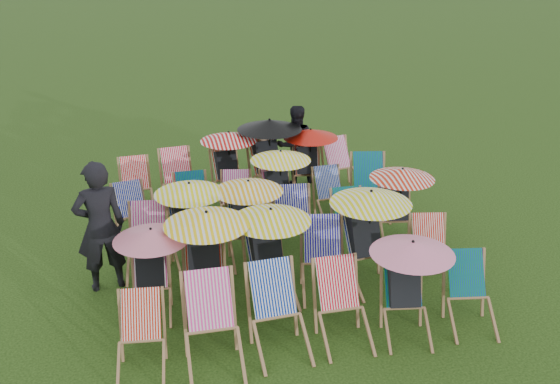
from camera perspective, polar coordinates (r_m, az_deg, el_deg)
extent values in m
plane|color=black|center=(9.71, -0.53, -5.92)|extent=(100.00, 100.00, 0.00)
cube|color=red|center=(7.50, -12.59, -10.87)|extent=(0.48, 0.38, 0.53)
cube|color=#FA329D|center=(7.44, -6.51, -9.74)|extent=(0.54, 0.40, 0.63)
cube|color=#072595|center=(7.62, -0.70, -8.78)|extent=(0.54, 0.41, 0.62)
cube|color=red|center=(7.83, 5.26, -8.25)|extent=(0.50, 0.37, 0.59)
cube|color=#0A7139|center=(8.03, 11.16, -8.20)|extent=(0.50, 0.41, 0.54)
cube|color=black|center=(8.00, 11.24, -8.38)|extent=(0.44, 0.45, 0.56)
sphere|color=tan|center=(7.93, 11.24, -6.20)|extent=(0.20, 0.20, 0.20)
cylinder|color=black|center=(7.85, 11.85, -6.94)|extent=(0.03, 0.03, 0.66)
cone|color=pink|center=(7.71, 12.03, -5.01)|extent=(1.03, 1.03, 0.16)
cube|color=#0A7030|center=(8.41, 16.65, -7.12)|extent=(0.52, 0.42, 0.55)
cube|color=#E12D83|center=(8.47, -11.76, -6.74)|extent=(0.46, 0.36, 0.51)
cube|color=black|center=(8.43, -11.78, -6.89)|extent=(0.39, 0.40, 0.54)
sphere|color=tan|center=(8.38, -11.90, -4.92)|extent=(0.19, 0.19, 0.19)
cylinder|color=black|center=(8.28, -11.55, -5.58)|extent=(0.03, 0.03, 0.63)
cone|color=#DC7087|center=(8.15, -11.71, -3.81)|extent=(0.98, 0.98, 0.15)
cube|color=red|center=(8.44, -6.98, -5.83)|extent=(0.53, 0.41, 0.59)
cube|color=black|center=(8.40, -6.97, -6.00)|extent=(0.45, 0.47, 0.62)
sphere|color=tan|center=(8.34, -7.09, -3.72)|extent=(0.22, 0.22, 0.22)
cylinder|color=black|center=(8.23, -6.63, -4.47)|extent=(0.03, 0.03, 0.72)
cone|color=yellow|center=(8.09, -6.73, -2.41)|extent=(1.13, 1.13, 0.17)
cube|color=#06108F|center=(8.56, -1.41, -5.42)|extent=(0.51, 0.40, 0.56)
cube|color=black|center=(8.52, -1.30, -5.57)|extent=(0.44, 0.45, 0.59)
sphere|color=tan|center=(8.46, -1.54, -3.42)|extent=(0.21, 0.21, 0.21)
cylinder|color=black|center=(8.38, -0.84, -4.06)|extent=(0.03, 0.03, 0.69)
cone|color=yellow|center=(8.24, -0.86, -2.10)|extent=(1.09, 1.09, 0.17)
cube|color=#1208AE|center=(8.79, 3.88, -4.28)|extent=(0.58, 0.47, 0.61)
cube|color=#071A99|center=(9.00, 7.47, -3.85)|extent=(0.54, 0.42, 0.60)
cube|color=black|center=(8.96, 7.62, -4.00)|extent=(0.46, 0.47, 0.62)
sphere|color=tan|center=(8.90, 7.43, -1.83)|extent=(0.22, 0.22, 0.22)
cylinder|color=black|center=(8.83, 8.20, -2.46)|extent=(0.03, 0.03, 0.73)
cone|color=yellow|center=(8.69, 8.32, -0.47)|extent=(1.15, 1.15, 0.18)
cube|color=red|center=(9.31, 13.44, -3.76)|extent=(0.52, 0.42, 0.54)
cube|color=#D62A85|center=(9.46, -11.96, -2.79)|extent=(0.55, 0.44, 0.59)
cube|color=#072298|center=(9.55, -8.56, -2.62)|extent=(0.50, 0.40, 0.55)
cube|color=black|center=(9.51, -8.50, -2.74)|extent=(0.43, 0.44, 0.57)
sphere|color=tan|center=(9.47, -8.74, -0.87)|extent=(0.20, 0.20, 0.20)
cylinder|color=black|center=(9.38, -8.19, -1.39)|extent=(0.03, 0.03, 0.67)
cone|color=yellow|center=(9.26, -8.30, 0.33)|extent=(1.05, 1.05, 0.16)
cube|color=#07259E|center=(9.57, -3.28, -2.35)|extent=(0.46, 0.34, 0.54)
cube|color=black|center=(9.53, -3.23, -2.48)|extent=(0.39, 0.40, 0.57)
sphere|color=tan|center=(9.49, -3.37, -0.60)|extent=(0.20, 0.20, 0.20)
cylinder|color=black|center=(9.40, -2.88, -1.16)|extent=(0.03, 0.03, 0.67)
cone|color=#F0A90C|center=(9.27, -2.91, 0.56)|extent=(1.05, 1.05, 0.16)
cube|color=#0A068D|center=(9.73, 1.09, -1.33)|extent=(0.56, 0.44, 0.62)
cube|color=#0A6C24|center=(10.07, 6.20, -1.20)|extent=(0.45, 0.34, 0.53)
cube|color=#F43072|center=(10.25, 10.48, -1.00)|extent=(0.50, 0.41, 0.53)
cube|color=black|center=(10.21, 10.54, -1.11)|extent=(0.44, 0.45, 0.56)
sphere|color=tan|center=(10.18, 10.54, 0.61)|extent=(0.20, 0.20, 0.20)
cylinder|color=black|center=(10.09, 11.00, 0.09)|extent=(0.03, 0.03, 0.65)
cone|color=red|center=(9.98, 11.12, 1.66)|extent=(1.02, 1.02, 0.16)
cube|color=#070F93|center=(10.52, -13.63, -0.63)|extent=(0.50, 0.40, 0.53)
cube|color=#0A713D|center=(10.57, -8.16, 0.18)|extent=(0.49, 0.36, 0.57)
cube|color=#DB2B94|center=(10.72, -4.05, 0.47)|extent=(0.51, 0.42, 0.53)
cube|color=#F63197|center=(10.80, -0.37, 0.72)|extent=(0.48, 0.37, 0.54)
cube|color=black|center=(10.76, -0.30, 0.62)|extent=(0.41, 0.42, 0.56)
sphere|color=tan|center=(10.73, -0.46, 2.26)|extent=(0.20, 0.20, 0.20)
cylinder|color=black|center=(10.65, 0.05, 1.82)|extent=(0.03, 0.03, 0.66)
cone|color=#FDEA0D|center=(10.54, 0.05, 3.34)|extent=(1.03, 1.03, 0.16)
cube|color=#0825AB|center=(10.97, 4.39, 0.92)|extent=(0.46, 0.35, 0.52)
cube|color=#0A6F38|center=(11.21, 8.08, 1.90)|extent=(0.60, 0.49, 0.63)
cube|color=red|center=(11.55, -13.17, 1.71)|extent=(0.48, 0.36, 0.55)
cube|color=red|center=(11.66, -9.50, 2.47)|extent=(0.53, 0.41, 0.59)
cube|color=red|center=(11.76, -5.02, 2.59)|extent=(0.49, 0.39, 0.54)
cube|color=black|center=(11.72, -4.96, 2.51)|extent=(0.42, 0.44, 0.57)
sphere|color=tan|center=(11.70, -5.14, 4.04)|extent=(0.20, 0.20, 0.20)
cylinder|color=black|center=(11.61, -4.68, 3.65)|extent=(0.03, 0.03, 0.67)
cone|color=red|center=(11.51, -4.73, 5.08)|extent=(1.05, 1.05, 0.16)
cube|color=red|center=(11.86, -1.42, 3.32)|extent=(0.59, 0.48, 0.63)
cube|color=black|center=(11.81, -1.32, 3.24)|extent=(0.51, 0.52, 0.66)
sphere|color=tan|center=(11.79, -1.55, 4.98)|extent=(0.23, 0.23, 0.23)
cylinder|color=black|center=(11.70, -0.95, 4.55)|extent=(0.03, 0.03, 0.77)
cone|color=black|center=(11.59, -0.96, 6.19)|extent=(1.21, 1.21, 0.19)
cube|color=red|center=(11.96, 2.45, 2.98)|extent=(0.50, 0.40, 0.54)
cube|color=black|center=(11.92, 2.47, 2.90)|extent=(0.44, 0.45, 0.56)
sphere|color=tan|center=(11.91, 2.44, 4.39)|extent=(0.20, 0.20, 0.20)
cylinder|color=black|center=(11.81, 2.79, 3.98)|extent=(0.03, 0.03, 0.66)
cone|color=red|center=(11.71, 2.81, 5.37)|extent=(1.03, 1.03, 0.16)
cube|color=#E12D81|center=(12.24, 5.19, 3.61)|extent=(0.54, 0.43, 0.58)
imported|color=black|center=(8.84, -16.12, -3.06)|extent=(0.76, 0.56, 1.90)
imported|color=black|center=(12.20, 1.37, 4.34)|extent=(0.82, 0.67, 1.57)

